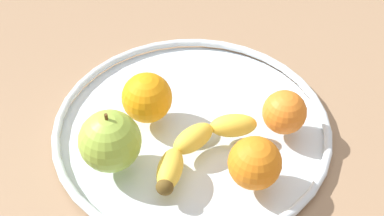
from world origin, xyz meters
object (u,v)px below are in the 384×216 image
Objects in this scene: orange_back_left at (284,112)px; orange_back_right at (147,98)px; banana at (198,146)px; apple at (110,141)px; fruit_bowl at (192,127)px; orange_front_right at (255,163)px.

orange_back_right is at bearing -36.65° from orange_back_left.
banana is 2.04× the size of apple.
apple reaches higher than banana.
orange_front_right is (-1.80, 12.74, 4.31)cm from fruit_bowl.
orange_front_right is at bearing 105.66° from banana.
orange_back_right is (4.76, -4.39, 4.46)cm from fruit_bowl.
orange_back_left is 19.18cm from orange_back_right.
orange_back_right reaches higher than fruit_bowl.
fruit_bowl is at bearing -81.95° from orange_front_right.
orange_back_left reaches higher than banana.
orange_back_right reaches higher than banana.
fruit_bowl is at bearing -123.88° from banana.
fruit_bowl is 7.86cm from orange_back_right.
orange_front_right is at bearing 140.93° from apple.
banana is 12.93cm from orange_back_left.
orange_back_right is (15.38, -11.45, 0.49)cm from orange_back_left.
fruit_bowl is 5.81× the size of orange_front_right.
apple is (12.66, 1.00, 4.97)cm from fruit_bowl.
orange_back_left is (-23.28, 6.06, -1.01)cm from apple.
orange_back_left is at bearing 146.38° from fruit_bowl.
orange_back_right is at bearing -145.70° from apple.
banana is 2.97× the size of orange_back_left.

